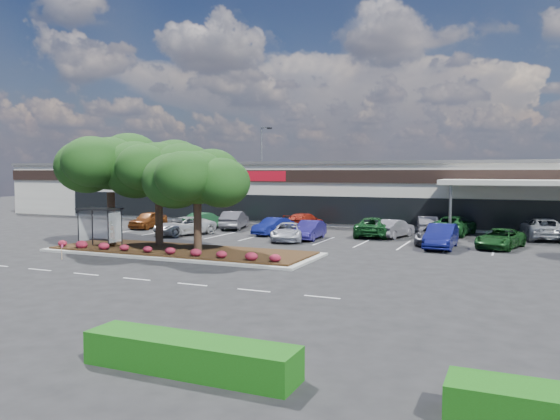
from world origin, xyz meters
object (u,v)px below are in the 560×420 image
at_px(car_0, 148,220).
at_px(car_1, 184,226).
at_px(light_pole, 263,179).
at_px(survey_stake, 62,250).

height_order(car_0, car_1, car_0).
bearing_deg(car_0, car_1, -32.29).
bearing_deg(car_0, light_pole, 58.95).
bearing_deg(car_1, survey_stake, -64.03).
distance_m(car_0, car_1, 6.75).
height_order(light_pole, car_0, light_pole).
height_order(survey_stake, car_0, car_0).
xyz_separation_m(light_pole, survey_stake, (0.45, -29.01, -3.89)).
xyz_separation_m(light_pole, car_1, (-0.01, -15.26, -3.73)).
distance_m(survey_stake, car_0, 18.06).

